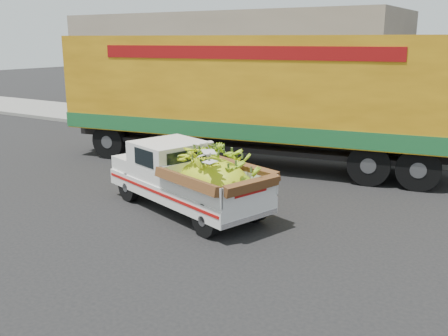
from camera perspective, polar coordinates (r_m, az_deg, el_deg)
The scene contains 6 objects.
ground at distance 10.74m, azimuth -7.17°, elevation -5.75°, with size 100.00×100.00×0.00m, color black.
curb at distance 17.12m, azimuth 9.25°, elevation 2.11°, with size 60.00×0.25×0.15m, color gray.
sidewalk at distance 19.03m, azimuth 11.73°, elevation 3.23°, with size 60.00×4.00×0.14m, color gray.
building_left at distance 27.55m, azimuth 0.47°, elevation 12.03°, with size 18.00×6.00×5.00m, color gray.
pickup_truck at distance 10.73m, azimuth -3.32°, elevation -1.28°, with size 4.40×2.68×1.45m.
semi_trailer at distance 14.87m, azimuth 3.61°, elevation 8.41°, with size 12.08×4.47×3.80m.
Camera 1 is at (6.44, -7.75, 3.70)m, focal length 40.00 mm.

